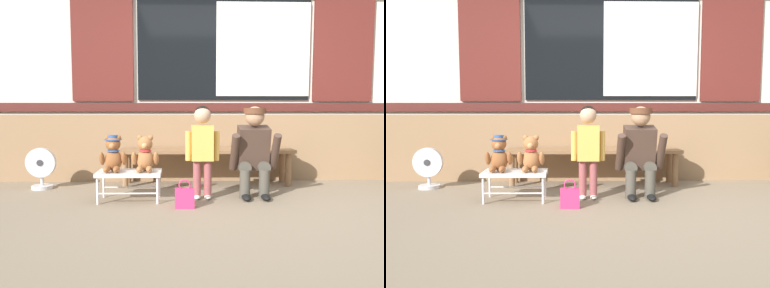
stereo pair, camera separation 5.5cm
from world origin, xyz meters
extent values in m
plane|color=#84725B|center=(0.00, 0.00, 0.00)|extent=(60.00, 60.00, 0.00)
cube|color=#997551|center=(0.00, 1.43, 0.42)|extent=(7.72, 0.25, 0.85)
cube|color=silver|center=(0.00, 1.95, 1.79)|extent=(7.87, 0.20, 3.59)
cube|color=#56231E|center=(0.00, 1.83, 0.95)|extent=(7.24, 0.04, 0.12)
cube|color=black|center=(0.00, 1.84, 1.75)|extent=(2.40, 0.03, 1.40)
cube|color=silver|center=(0.55, 1.82, 1.75)|extent=(1.31, 0.02, 1.29)
cube|color=maroon|center=(-1.68, 1.83, 1.75)|extent=(0.84, 0.05, 1.43)
cube|color=maroon|center=(1.68, 1.83, 1.75)|extent=(0.84, 0.05, 1.43)
cube|color=#8E6642|center=(-0.30, 0.92, 0.42)|extent=(2.10, 0.11, 0.04)
cube|color=#8E6642|center=(-0.30, 1.06, 0.42)|extent=(2.10, 0.11, 0.04)
cube|color=#8E6642|center=(-0.30, 1.20, 0.42)|extent=(2.10, 0.11, 0.04)
cylinder|color=#8E6642|center=(-1.27, 0.92, 0.20)|extent=(0.07, 0.07, 0.40)
cylinder|color=#8E6642|center=(-1.27, 1.20, 0.20)|extent=(0.07, 0.07, 0.40)
cylinder|color=#8E6642|center=(0.67, 0.92, 0.20)|extent=(0.07, 0.07, 0.40)
cylinder|color=#8E6642|center=(0.67, 1.20, 0.20)|extent=(0.07, 0.07, 0.40)
cube|color=silver|center=(-1.13, 0.28, 0.28)|extent=(0.64, 0.36, 0.04)
cylinder|color=silver|center=(-1.42, 0.13, 0.13)|extent=(0.02, 0.02, 0.26)
cylinder|color=silver|center=(-1.42, 0.43, 0.13)|extent=(0.02, 0.02, 0.26)
cylinder|color=silver|center=(-0.84, 0.13, 0.13)|extent=(0.02, 0.02, 0.26)
cylinder|color=silver|center=(-0.84, 0.43, 0.13)|extent=(0.02, 0.02, 0.26)
cylinder|color=silver|center=(-1.13, 0.13, 0.10)|extent=(0.58, 0.02, 0.02)
cylinder|color=silver|center=(-1.13, 0.43, 0.10)|extent=(0.58, 0.02, 0.02)
ellipsoid|color=#93562D|center=(-1.29, 0.30, 0.41)|extent=(0.17, 0.14, 0.22)
sphere|color=#93562D|center=(-1.29, 0.29, 0.58)|extent=(0.15, 0.15, 0.15)
sphere|color=#C87B48|center=(-1.29, 0.23, 0.56)|extent=(0.06, 0.06, 0.06)
sphere|color=#93562D|center=(-1.34, 0.30, 0.63)|extent=(0.06, 0.06, 0.06)
ellipsoid|color=#93562D|center=(-1.40, 0.27, 0.43)|extent=(0.06, 0.11, 0.16)
ellipsoid|color=#93562D|center=(-1.34, 0.18, 0.33)|extent=(0.06, 0.15, 0.06)
sphere|color=#93562D|center=(-1.24, 0.30, 0.63)|extent=(0.06, 0.06, 0.06)
ellipsoid|color=#93562D|center=(-1.18, 0.27, 0.43)|extent=(0.06, 0.11, 0.16)
ellipsoid|color=#93562D|center=(-1.25, 0.18, 0.33)|extent=(0.06, 0.15, 0.06)
torus|color=#335699|center=(-1.29, 0.29, 0.51)|extent=(0.13, 0.13, 0.02)
cylinder|color=#335699|center=(-1.29, 0.29, 0.62)|extent=(0.17, 0.17, 0.01)
cylinder|color=#335699|center=(-1.29, 0.29, 0.64)|extent=(0.10, 0.10, 0.04)
ellipsoid|color=#A86B3D|center=(-0.97, 0.30, 0.41)|extent=(0.17, 0.14, 0.22)
sphere|color=#A86B3D|center=(-0.97, 0.29, 0.58)|extent=(0.15, 0.15, 0.15)
sphere|color=#E1955B|center=(-0.97, 0.23, 0.56)|extent=(0.06, 0.06, 0.06)
sphere|color=#A86B3D|center=(-1.02, 0.30, 0.63)|extent=(0.06, 0.06, 0.06)
ellipsoid|color=#A86B3D|center=(-1.08, 0.27, 0.43)|extent=(0.06, 0.11, 0.16)
ellipsoid|color=#A86B3D|center=(-1.02, 0.18, 0.33)|extent=(0.06, 0.15, 0.06)
sphere|color=#A86B3D|center=(-0.92, 0.30, 0.63)|extent=(0.06, 0.06, 0.06)
ellipsoid|color=#A86B3D|center=(-0.86, 0.27, 0.43)|extent=(0.06, 0.11, 0.16)
ellipsoid|color=#A86B3D|center=(-0.93, 0.18, 0.33)|extent=(0.06, 0.15, 0.06)
torus|color=red|center=(-0.97, 0.29, 0.51)|extent=(0.13, 0.13, 0.02)
cylinder|color=#994C4C|center=(-0.45, 0.32, 0.22)|extent=(0.08, 0.08, 0.36)
ellipsoid|color=silver|center=(-0.45, 0.30, 0.03)|extent=(0.07, 0.12, 0.05)
cylinder|color=#994C4C|center=(-0.34, 0.32, 0.22)|extent=(0.08, 0.08, 0.36)
ellipsoid|color=silver|center=(-0.34, 0.30, 0.03)|extent=(0.07, 0.12, 0.05)
cube|color=#EAB24C|center=(-0.39, 0.32, 0.58)|extent=(0.22, 0.15, 0.36)
cylinder|color=#EAB24C|center=(-0.54, 0.32, 0.55)|extent=(0.06, 0.06, 0.30)
cylinder|color=#EAB24C|center=(-0.25, 0.32, 0.55)|extent=(0.06, 0.06, 0.30)
sphere|color=tan|center=(-0.39, 0.32, 0.86)|extent=(0.17, 0.17, 0.17)
sphere|color=black|center=(-0.39, 0.33, 0.88)|extent=(0.16, 0.16, 0.16)
cylinder|color=#4C473D|center=(0.05, 0.32, 0.15)|extent=(0.11, 0.11, 0.30)
cylinder|color=#4C473D|center=(0.05, 0.46, 0.32)|extent=(0.13, 0.32, 0.13)
ellipsoid|color=black|center=(0.05, 0.24, 0.03)|extent=(0.09, 0.20, 0.06)
cylinder|color=#4C473D|center=(0.25, 0.32, 0.15)|extent=(0.11, 0.11, 0.30)
cylinder|color=#4C473D|center=(0.25, 0.46, 0.32)|extent=(0.13, 0.32, 0.13)
ellipsoid|color=black|center=(0.25, 0.24, 0.03)|extent=(0.09, 0.20, 0.06)
cube|color=#473328|center=(0.15, 0.43, 0.52)|extent=(0.32, 0.30, 0.47)
cylinder|color=#473328|center=(-0.06, 0.33, 0.48)|extent=(0.08, 0.28, 0.40)
cylinder|color=#473328|center=(0.36, 0.33, 0.48)|extent=(0.08, 0.28, 0.40)
sphere|color=tan|center=(0.15, 0.36, 0.85)|extent=(0.20, 0.20, 0.20)
cylinder|color=brown|center=(0.15, 0.36, 0.91)|extent=(0.23, 0.23, 0.06)
cube|color=brown|center=(0.34, 0.52, 0.38)|extent=(0.10, 0.22, 0.16)
cube|color=#E53370|center=(-0.58, -0.02, 0.09)|extent=(0.18, 0.11, 0.18)
torus|color=#E53370|center=(-0.58, -0.02, 0.22)|extent=(0.11, 0.01, 0.11)
cylinder|color=silver|center=(-2.22, 0.89, 0.02)|extent=(0.24, 0.24, 0.04)
cylinder|color=silver|center=(-2.22, 0.89, 0.09)|extent=(0.04, 0.04, 0.10)
cylinder|color=silver|center=(-2.22, 0.87, 0.31)|extent=(0.34, 0.06, 0.34)
cylinder|color=#333338|center=(-2.22, 0.87, 0.31)|extent=(0.07, 0.08, 0.07)
camera|label=1|loc=(-0.63, -3.49, 0.92)|focal=35.24mm
camera|label=2|loc=(-0.58, -3.49, 0.92)|focal=35.24mm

